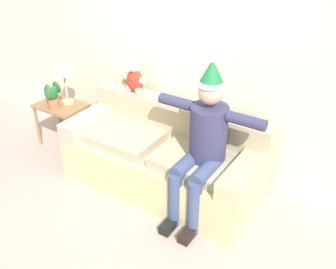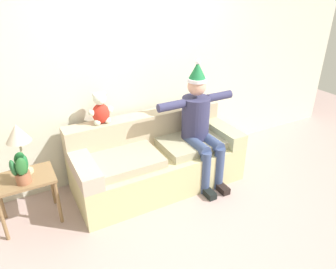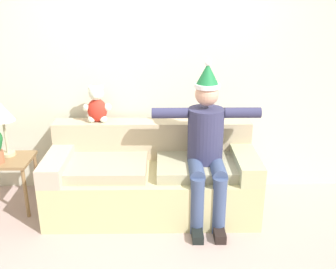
# 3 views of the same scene
# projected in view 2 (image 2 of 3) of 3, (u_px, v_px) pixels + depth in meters

# --- Properties ---
(ground_plane) EXTENTS (10.00, 10.00, 0.00)m
(ground_plane) POSITION_uv_depth(u_px,v_px,m) (201.00, 232.00, 3.23)
(ground_plane) COLOR #B29691
(back_wall) EXTENTS (7.00, 0.10, 2.70)m
(back_wall) POSITION_uv_depth(u_px,v_px,m) (136.00, 69.00, 3.84)
(back_wall) COLOR beige
(back_wall) RESTS_ON ground_plane
(couch) EXTENTS (2.03, 0.88, 0.84)m
(couch) POSITION_uv_depth(u_px,v_px,m) (156.00, 159.00, 3.89)
(couch) COLOR #C6BB86
(couch) RESTS_ON ground_plane
(person_seated) EXTENTS (1.02, 0.77, 1.53)m
(person_seated) POSITION_uv_depth(u_px,v_px,m) (200.00, 123.00, 3.78)
(person_seated) COLOR #333357
(person_seated) RESTS_ON ground_plane
(teddy_bear) EXTENTS (0.29, 0.17, 0.38)m
(teddy_bear) POSITION_uv_depth(u_px,v_px,m) (101.00, 109.00, 3.56)
(teddy_bear) COLOR red
(teddy_bear) RESTS_ON couch
(side_table) EXTENTS (0.59, 0.42, 0.55)m
(side_table) POSITION_uv_depth(u_px,v_px,m) (25.00, 185.00, 3.20)
(side_table) COLOR olive
(side_table) RESTS_ON ground_plane
(table_lamp) EXTENTS (0.24, 0.24, 0.55)m
(table_lamp) POSITION_uv_depth(u_px,v_px,m) (18.00, 136.00, 3.05)
(table_lamp) COLOR #BAB489
(table_lamp) RESTS_ON side_table
(potted_plant) EXTENTS (0.20, 0.24, 0.33)m
(potted_plant) POSITION_uv_depth(u_px,v_px,m) (21.00, 169.00, 3.02)
(potted_plant) COLOR #9F5F41
(potted_plant) RESTS_ON side_table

